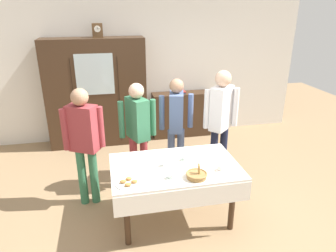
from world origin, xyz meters
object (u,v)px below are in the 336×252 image
at_px(mantel_clock, 97,30).
at_px(tea_cup_near_left, 172,176).
at_px(person_beside_shelf, 138,127).
at_px(bread_basket, 197,175).
at_px(person_behind_table_right, 176,119).
at_px(book_stack, 182,92).
at_px(spoon_near_left, 204,162).
at_px(wall_cabinet, 97,93).
at_px(bookshelf_low, 181,114).
at_px(tea_cup_near_right, 221,168).
at_px(pastry_plate, 129,183).
at_px(spoon_far_right, 214,156).
at_px(person_near_right_end, 84,137).
at_px(person_by_cabinet, 221,116).
at_px(tea_cup_mid_right, 186,158).
at_px(tea_cup_far_right, 165,164).
at_px(dining_table, 176,175).

height_order(mantel_clock, tea_cup_near_left, mantel_clock).
bearing_deg(person_beside_shelf, mantel_clock, 105.10).
relative_size(bread_basket, person_behind_table_right, 0.15).
bearing_deg(book_stack, spoon_near_left, -98.49).
distance_m(wall_cabinet, bookshelf_low, 1.74).
distance_m(tea_cup_near_right, spoon_near_left, 0.26).
bearing_deg(bookshelf_low, pastry_plate, -114.53).
relative_size(tea_cup_near_right, spoon_near_left, 1.09).
xyz_separation_m(bread_basket, pastry_plate, (-0.75, 0.03, -0.02)).
height_order(pastry_plate, spoon_far_right, pastry_plate).
relative_size(person_near_right_end, person_behind_table_right, 1.03).
bearing_deg(person_by_cabinet, bookshelf_low, 93.63).
distance_m(tea_cup_mid_right, person_behind_table_right, 0.97).
relative_size(mantel_clock, bread_basket, 1.00).
bearing_deg(person_near_right_end, bread_basket, -36.10).
bearing_deg(wall_cabinet, person_by_cabinet, -44.98).
height_order(bookshelf_low, tea_cup_near_left, bookshelf_low).
bearing_deg(person_near_right_end, bookshelf_low, 48.44).
height_order(bookshelf_low, pastry_plate, bookshelf_low).
xyz_separation_m(tea_cup_near_right, bread_basket, (-0.32, -0.10, 0.01)).
distance_m(tea_cup_near_left, person_behind_table_right, 1.38).
relative_size(wall_cabinet, person_behind_table_right, 1.29).
distance_m(wall_cabinet, book_stack, 1.65).
height_order(bookshelf_low, person_behind_table_right, person_behind_table_right).
height_order(tea_cup_near_right, person_behind_table_right, person_behind_table_right).
bearing_deg(spoon_near_left, tea_cup_far_right, 178.47).
bearing_deg(spoon_far_right, person_behind_table_right, 106.35).
bearing_deg(tea_cup_near_right, person_beside_shelf, 127.57).
bearing_deg(bookshelf_low, dining_table, -105.82).
bearing_deg(mantel_clock, tea_cup_near_right, -65.11).
bearing_deg(tea_cup_near_right, wall_cabinet, 116.64).
xyz_separation_m(pastry_plate, person_beside_shelf, (0.24, 1.15, 0.18)).
relative_size(tea_cup_mid_right, bread_basket, 0.54).
bearing_deg(person_beside_shelf, book_stack, 58.18).
distance_m(dining_table, tea_cup_mid_right, 0.25).
bearing_deg(dining_table, tea_cup_mid_right, 40.73).
bearing_deg(bread_basket, bookshelf_low, 78.83).
relative_size(tea_cup_near_left, person_behind_table_right, 0.08).
distance_m(wall_cabinet, tea_cup_far_right, 2.67).
bearing_deg(person_by_cabinet, mantel_clock, 133.27).
bearing_deg(tea_cup_near_left, wall_cabinet, 105.73).
distance_m(mantel_clock, person_by_cabinet, 2.65).
bearing_deg(wall_cabinet, dining_table, -70.82).
height_order(tea_cup_mid_right, pastry_plate, tea_cup_mid_right).
bearing_deg(mantel_clock, book_stack, 1.90).
xyz_separation_m(bookshelf_low, person_behind_table_right, (-0.48, -1.55, 0.49)).
xyz_separation_m(mantel_clock, person_beside_shelf, (0.46, -1.70, -1.17)).
bearing_deg(mantel_clock, tea_cup_far_right, -75.06).
height_order(dining_table, tea_cup_far_right, tea_cup_far_right).
bearing_deg(dining_table, person_near_right_end, 150.05).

